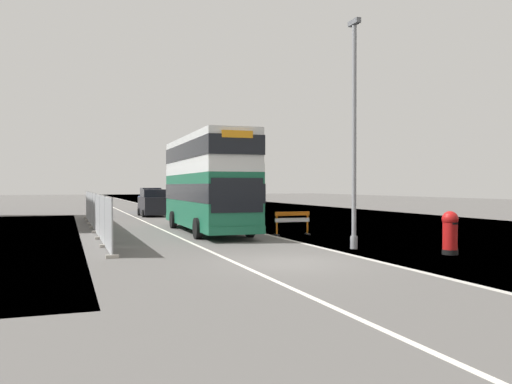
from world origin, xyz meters
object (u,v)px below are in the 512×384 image
lamppost_foreground (354,141)px  car_receding_mid (151,201)px  double_decker_bus (207,182)px  roadworks_barrier (292,220)px  red_pillar_postbox (450,231)px  car_oncoming_near (153,203)px

lamppost_foreground → car_receding_mid: size_ratio=2.37×
double_decker_bus → roadworks_barrier: size_ratio=6.17×
double_decker_bus → car_receding_mid: (0.41, 22.73, -1.65)m
roadworks_barrier → red_pillar_postbox: bearing=-74.9°
car_oncoming_near → car_receding_mid: car_receding_mid is taller
lamppost_foreground → roadworks_barrier: lamppost_foreground is taller
double_decker_bus → car_oncoming_near: size_ratio=2.68×
car_oncoming_near → lamppost_foreground: bearing=-81.0°
lamppost_foreground → red_pillar_postbox: bearing=-48.6°
double_decker_bus → car_receding_mid: double_decker_bus is taller
double_decker_bus → car_receding_mid: size_ratio=3.02×
roadworks_barrier → car_receding_mid: (-3.16, 25.99, 0.30)m
car_oncoming_near → car_receding_mid: size_ratio=1.13×
car_receding_mid → car_oncoming_near: bearing=-97.1°
double_decker_bus → lamppost_foreground: 10.08m
red_pillar_postbox → car_oncoming_near: bearing=102.8°
car_receding_mid → roadworks_barrier: bearing=-83.1°
car_oncoming_near → car_receding_mid: 6.87m
lamppost_foreground → roadworks_barrier: bearing=89.8°
double_decker_bus → car_oncoming_near: (-0.43, 15.91, -1.67)m
lamppost_foreground → car_oncoming_near: lamppost_foreground is taller
red_pillar_postbox → car_receding_mid: size_ratio=0.41×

